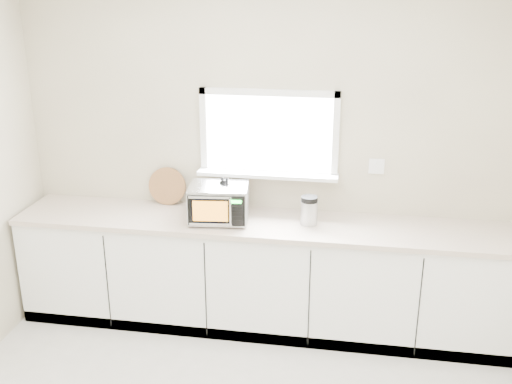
# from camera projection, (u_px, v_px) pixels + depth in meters

# --- Properties ---
(back_wall) EXTENTS (4.00, 0.17, 2.70)m
(back_wall) POSITION_uv_depth(u_px,v_px,m) (269.00, 156.00, 4.79)
(back_wall) COLOR beige
(back_wall) RESTS_ON ground
(cabinets) EXTENTS (3.92, 0.60, 0.88)m
(cabinets) POSITION_uv_depth(u_px,v_px,m) (263.00, 276.00, 4.82)
(cabinets) COLOR white
(cabinets) RESTS_ON ground
(countertop) EXTENTS (3.92, 0.64, 0.04)m
(countertop) POSITION_uv_depth(u_px,v_px,m) (263.00, 224.00, 4.66)
(countertop) COLOR beige
(countertop) RESTS_ON cabinets
(microwave) EXTENTS (0.48, 0.40, 0.29)m
(microwave) POSITION_uv_depth(u_px,v_px,m) (219.00, 203.00, 4.61)
(microwave) COLOR black
(microwave) RESTS_ON countertop
(knife_block) EXTENTS (0.16, 0.25, 0.34)m
(knife_block) POSITION_uv_depth(u_px,v_px,m) (227.00, 199.00, 4.70)
(knife_block) COLOR #4C2A1B
(knife_block) RESTS_ON countertop
(cutting_board) EXTENTS (0.31, 0.08, 0.31)m
(cutting_board) POSITION_uv_depth(u_px,v_px,m) (167.00, 186.00, 4.96)
(cutting_board) COLOR #906037
(cutting_board) RESTS_ON countertop
(coffee_grinder) EXTENTS (0.16, 0.16, 0.23)m
(coffee_grinder) POSITION_uv_depth(u_px,v_px,m) (309.00, 210.00, 4.56)
(coffee_grinder) COLOR #B8BABF
(coffee_grinder) RESTS_ON countertop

